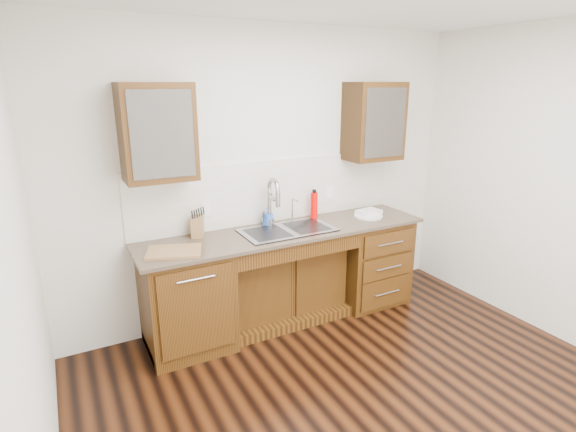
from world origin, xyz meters
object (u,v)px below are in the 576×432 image
water_bottle (314,205)px  knife_block (197,226)px  soap_bottle (268,217)px  cutting_board (174,251)px  plate (368,216)px

water_bottle → knife_block: size_ratio=1.47×
soap_bottle → cutting_board: (-0.96, -0.30, -0.07)m
plate → cutting_board: size_ratio=0.68×
soap_bottle → water_bottle: (0.49, -0.02, 0.05)m
soap_bottle → water_bottle: 0.50m
cutting_board → water_bottle: bearing=11.0°
plate → cutting_board: bearing=-178.1°
soap_bottle → plate: bearing=-29.2°
soap_bottle → plate: (1.00, -0.23, -0.07)m
soap_bottle → cutting_board: soap_bottle is taller
water_bottle → plate: (0.50, -0.22, -0.12)m
knife_block → cutting_board: size_ratio=0.42×
soap_bottle → water_bottle: bearing=-18.0°
water_bottle → cutting_board: size_ratio=0.62×
soap_bottle → knife_block: (-0.68, 0.00, 0.01)m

